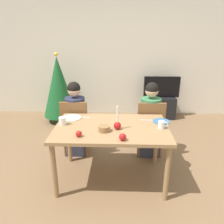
{
  "coord_description": "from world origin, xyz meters",
  "views": [
    {
      "loc": [
        0.09,
        -2.49,
        1.85
      ],
      "look_at": [
        0.0,
        0.2,
        0.87
      ],
      "focal_mm": 35.21,
      "sensor_mm": 36.0,
      "label": 1
    }
  ],
  "objects_px": {
    "mug_left": "(63,121)",
    "dining_table": "(111,133)",
    "plate_left": "(72,118)",
    "mug_right": "(162,125)",
    "apple_near_candle": "(123,137)",
    "chair_right": "(150,125)",
    "apple_by_left_plate": "(79,134)",
    "chair_left": "(76,124)",
    "plate_right": "(161,121)",
    "bowl_walnuts": "(104,129)",
    "tv_stand": "(160,107)",
    "person_right_child": "(150,121)",
    "tv": "(162,87)",
    "candle_centerpiece": "(117,124)",
    "christmas_tree": "(59,87)",
    "person_left_child": "(76,120)"
  },
  "relations": [
    {
      "from": "mug_left",
      "to": "dining_table",
      "type": "bearing_deg",
      "value": -4.05
    },
    {
      "from": "plate_left",
      "to": "mug_right",
      "type": "relative_size",
      "value": 2.07
    },
    {
      "from": "mug_left",
      "to": "apple_near_candle",
      "type": "height_order",
      "value": "mug_left"
    },
    {
      "from": "chair_right",
      "to": "apple_by_left_plate",
      "type": "distance_m",
      "value": 1.31
    },
    {
      "from": "chair_left",
      "to": "plate_left",
      "type": "distance_m",
      "value": 0.42
    },
    {
      "from": "plate_right",
      "to": "mug_right",
      "type": "height_order",
      "value": "mug_right"
    },
    {
      "from": "bowl_walnuts",
      "to": "mug_left",
      "type": "bearing_deg",
      "value": 161.59
    },
    {
      "from": "chair_left",
      "to": "tv_stand",
      "type": "bearing_deg",
      "value": 46.51
    },
    {
      "from": "chair_left",
      "to": "person_right_child",
      "type": "bearing_deg",
      "value": 1.62
    },
    {
      "from": "dining_table",
      "to": "tv",
      "type": "xyz_separation_m",
      "value": [
        1.03,
        2.3,
        0.04
      ]
    },
    {
      "from": "chair_left",
      "to": "chair_right",
      "type": "distance_m",
      "value": 1.14
    },
    {
      "from": "chair_right",
      "to": "candle_centerpiece",
      "type": "relative_size",
      "value": 3.07
    },
    {
      "from": "mug_left",
      "to": "apple_by_left_plate",
      "type": "height_order",
      "value": "mug_left"
    },
    {
      "from": "chair_right",
      "to": "christmas_tree",
      "type": "height_order",
      "value": "christmas_tree"
    },
    {
      "from": "chair_right",
      "to": "plate_left",
      "type": "bearing_deg",
      "value": -162.92
    },
    {
      "from": "plate_right",
      "to": "tv_stand",
      "type": "bearing_deg",
      "value": 79.76
    },
    {
      "from": "plate_left",
      "to": "bowl_walnuts",
      "type": "distance_m",
      "value": 0.62
    },
    {
      "from": "christmas_tree",
      "to": "apple_by_left_plate",
      "type": "height_order",
      "value": "christmas_tree"
    },
    {
      "from": "dining_table",
      "to": "tv",
      "type": "height_order",
      "value": "tv"
    },
    {
      "from": "plate_right",
      "to": "bowl_walnuts",
      "type": "relative_size",
      "value": 1.61
    },
    {
      "from": "bowl_walnuts",
      "to": "candle_centerpiece",
      "type": "bearing_deg",
      "value": 23.14
    },
    {
      "from": "tv",
      "to": "tv_stand",
      "type": "bearing_deg",
      "value": -90.0
    },
    {
      "from": "dining_table",
      "to": "apple_near_candle",
      "type": "height_order",
      "value": "apple_near_candle"
    },
    {
      "from": "tv_stand",
      "to": "chair_right",
      "type": "bearing_deg",
      "value": -105.28
    },
    {
      "from": "person_right_child",
      "to": "plate_left",
      "type": "height_order",
      "value": "person_right_child"
    },
    {
      "from": "dining_table",
      "to": "christmas_tree",
      "type": "height_order",
      "value": "christmas_tree"
    },
    {
      "from": "chair_right",
      "to": "person_right_child",
      "type": "relative_size",
      "value": 0.77
    },
    {
      "from": "christmas_tree",
      "to": "plate_right",
      "type": "distance_m",
      "value": 2.58
    },
    {
      "from": "tv",
      "to": "plate_right",
      "type": "xyz_separation_m",
      "value": [
        -0.38,
        -2.12,
        0.05
      ]
    },
    {
      "from": "chair_left",
      "to": "tv_stand",
      "type": "distance_m",
      "value": 2.35
    },
    {
      "from": "person_left_child",
      "to": "mug_left",
      "type": "bearing_deg",
      "value": -93.59
    },
    {
      "from": "mug_right",
      "to": "plate_right",
      "type": "bearing_deg",
      "value": 80.52
    },
    {
      "from": "plate_right",
      "to": "apple_by_left_plate",
      "type": "distance_m",
      "value": 1.1
    },
    {
      "from": "plate_left",
      "to": "apple_near_candle",
      "type": "distance_m",
      "value": 0.93
    },
    {
      "from": "dining_table",
      "to": "apple_near_candle",
      "type": "xyz_separation_m",
      "value": [
        0.13,
        -0.36,
        0.12
      ]
    },
    {
      "from": "apple_by_left_plate",
      "to": "chair_left",
      "type": "bearing_deg",
      "value": 104.04
    },
    {
      "from": "chair_left",
      "to": "plate_left",
      "type": "xyz_separation_m",
      "value": [
        0.03,
        -0.34,
        0.24
      ]
    },
    {
      "from": "chair_left",
      "to": "mug_right",
      "type": "bearing_deg",
      "value": -28.19
    },
    {
      "from": "plate_left",
      "to": "chair_left",
      "type": "bearing_deg",
      "value": 94.23
    },
    {
      "from": "chair_left",
      "to": "mug_right",
      "type": "xyz_separation_m",
      "value": [
        1.19,
        -0.64,
        0.29
      ]
    },
    {
      "from": "person_right_child",
      "to": "bowl_walnuts",
      "type": "relative_size",
      "value": 8.56
    },
    {
      "from": "chair_left",
      "to": "apple_near_candle",
      "type": "height_order",
      "value": "chair_left"
    },
    {
      "from": "plate_left",
      "to": "mug_left",
      "type": "bearing_deg",
      "value": -105.89
    },
    {
      "from": "candle_centerpiece",
      "to": "plate_right",
      "type": "relative_size",
      "value": 1.33
    },
    {
      "from": "dining_table",
      "to": "bowl_walnuts",
      "type": "bearing_deg",
      "value": -120.82
    },
    {
      "from": "person_right_child",
      "to": "mug_right",
      "type": "distance_m",
      "value": 0.71
    },
    {
      "from": "person_right_child",
      "to": "apple_by_left_plate",
      "type": "relative_size",
      "value": 16.46
    },
    {
      "from": "chair_right",
      "to": "bowl_walnuts",
      "type": "bearing_deg",
      "value": -131.04
    },
    {
      "from": "chair_right",
      "to": "person_left_child",
      "type": "distance_m",
      "value": 1.14
    },
    {
      "from": "person_left_child",
      "to": "person_right_child",
      "type": "relative_size",
      "value": 1.0
    }
  ]
}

